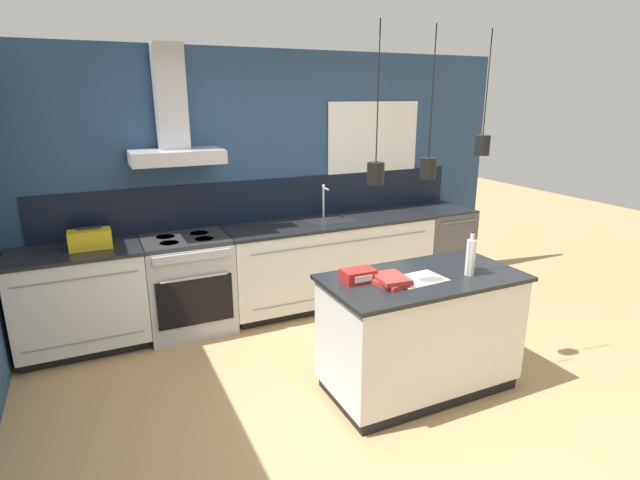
# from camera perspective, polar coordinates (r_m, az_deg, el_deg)

# --- Properties ---
(ground_plane) EXTENTS (16.00, 16.00, 0.00)m
(ground_plane) POSITION_cam_1_polar(r_m,az_deg,el_deg) (3.92, 4.72, -17.38)
(ground_plane) COLOR tan
(ground_plane) RESTS_ON ground
(wall_back) EXTENTS (5.60, 2.21, 2.60)m
(wall_back) POSITION_cam_1_polar(r_m,az_deg,el_deg) (5.13, -6.66, 7.05)
(wall_back) COLOR navy
(wall_back) RESTS_ON ground_plane
(counter_run_left) EXTENTS (1.07, 0.64, 0.91)m
(counter_run_left) POSITION_cam_1_polar(r_m,az_deg,el_deg) (4.82, -25.64, -6.17)
(counter_run_left) COLOR black
(counter_run_left) RESTS_ON ground_plane
(counter_run_sink) EXTENTS (2.23, 0.64, 1.26)m
(counter_run_sink) POSITION_cam_1_polar(r_m,az_deg,el_deg) (5.31, 1.21, -2.48)
(counter_run_sink) COLOR black
(counter_run_sink) RESTS_ON ground_plane
(oven_range) EXTENTS (0.78, 0.66, 0.91)m
(oven_range) POSITION_cam_1_polar(r_m,az_deg,el_deg) (4.87, -14.81, -4.90)
(oven_range) COLOR #B5B5BA
(oven_range) RESTS_ON ground_plane
(dishwasher) EXTENTS (0.61, 0.65, 0.91)m
(dishwasher) POSITION_cam_1_polar(r_m,az_deg,el_deg) (6.05, 13.33, -0.64)
(dishwasher) COLOR #4C4C51
(dishwasher) RESTS_ON ground_plane
(kitchen_island) EXTENTS (1.46, 0.75, 0.91)m
(kitchen_island) POSITION_cam_1_polar(r_m,az_deg,el_deg) (3.86, 11.35, -10.33)
(kitchen_island) COLOR black
(kitchen_island) RESTS_ON ground_plane
(bottle_on_island) EXTENTS (0.07, 0.07, 0.33)m
(bottle_on_island) POSITION_cam_1_polar(r_m,az_deg,el_deg) (3.74, 16.84, -1.83)
(bottle_on_island) COLOR silver
(bottle_on_island) RESTS_ON kitchen_island
(book_stack) EXTENTS (0.25, 0.28, 0.06)m
(book_stack) POSITION_cam_1_polar(r_m,az_deg,el_deg) (3.48, 8.12, -4.56)
(book_stack) COLOR #B2332D
(book_stack) RESTS_ON kitchen_island
(red_supply_box) EXTENTS (0.23, 0.16, 0.09)m
(red_supply_box) POSITION_cam_1_polar(r_m,az_deg,el_deg) (3.51, 4.38, -4.05)
(red_supply_box) COLOR red
(red_supply_box) RESTS_ON kitchen_island
(paper_pile) EXTENTS (0.38, 0.27, 0.01)m
(paper_pile) POSITION_cam_1_polar(r_m,az_deg,el_deg) (3.61, 11.20, -4.42)
(paper_pile) COLOR silver
(paper_pile) RESTS_ON kitchen_island
(yellow_toolbox) EXTENTS (0.34, 0.18, 0.19)m
(yellow_toolbox) POSITION_cam_1_polar(r_m,az_deg,el_deg) (4.65, -24.79, 0.08)
(yellow_toolbox) COLOR gold
(yellow_toolbox) RESTS_ON counter_run_left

